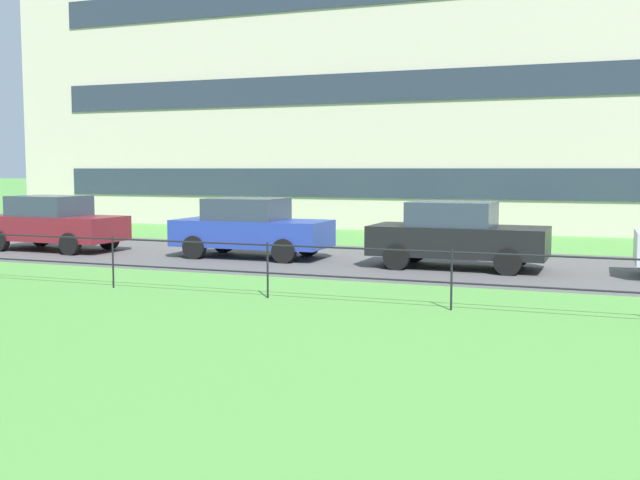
{
  "coord_description": "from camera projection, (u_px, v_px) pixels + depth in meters",
  "views": [
    {
      "loc": [
        4.01,
        2.71,
        2.29
      ],
      "look_at": [
        1.41,
        9.51,
        1.61
      ],
      "focal_mm": 42.73,
      "sensor_mm": 36.0,
      "label": 1
    }
  ],
  "objects": [
    {
      "name": "street_strip",
      "position": [
        431.0,
        264.0,
        18.38
      ],
      "size": [
        80.0,
        6.69,
        0.01
      ],
      "primitive_type": "cube",
      "color": "#565454",
      "rests_on": "ground"
    },
    {
      "name": "park_fence",
      "position": [
        355.0,
        265.0,
        12.9
      ],
      "size": [
        29.58,
        0.04,
        1.0
      ],
      "color": "black",
      "rests_on": "ground"
    },
    {
      "name": "car_maroon_far_left",
      "position": [
        53.0,
        223.0,
        21.4
      ],
      "size": [
        4.05,
        1.9,
        1.54
      ],
      "color": "maroon",
      "rests_on": "ground"
    },
    {
      "name": "car_blue_right",
      "position": [
        251.0,
        228.0,
        19.66
      ],
      "size": [
        4.02,
        1.85,
        1.54
      ],
      "color": "#233899",
      "rests_on": "ground"
    },
    {
      "name": "car_black_left",
      "position": [
        457.0,
        235.0,
        17.54
      ],
      "size": [
        4.02,
        1.85,
        1.54
      ],
      "color": "black",
      "rests_on": "ground"
    },
    {
      "name": "apartment_building_background",
      "position": [
        422.0,
        55.0,
        33.18
      ],
      "size": [
        33.34,
        12.18,
        14.49
      ],
      "color": "beige",
      "rests_on": "ground"
    }
  ]
}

